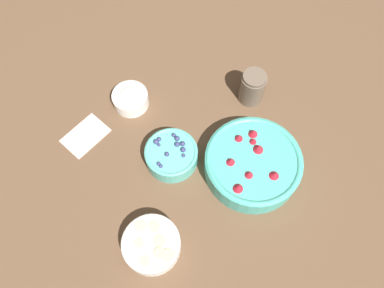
{
  "coord_description": "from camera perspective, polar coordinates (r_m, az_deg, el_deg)",
  "views": [
    {
      "loc": [
        0.34,
        0.38,
        1.0
      ],
      "look_at": [
        -0.01,
        0.06,
        0.05
      ],
      "focal_mm": 35.0,
      "sensor_mm": 36.0,
      "label": 1
    }
  ],
  "objects": [
    {
      "name": "ground_plane",
      "position": [
        1.12,
        -2.31,
        0.38
      ],
      "size": [
        4.0,
        4.0,
        0.0
      ],
      "primitive_type": "plane",
      "color": "brown"
    },
    {
      "name": "bowl_strawberries",
      "position": [
        1.06,
        9.24,
        -2.88
      ],
      "size": [
        0.27,
        0.27,
        0.09
      ],
      "color": "#47AD9E",
      "rests_on": "ground_plane"
    },
    {
      "name": "bowl_blueberries",
      "position": [
        1.07,
        -3.16,
        -1.61
      ],
      "size": [
        0.15,
        0.15,
        0.06
      ],
      "color": "#56B7A8",
      "rests_on": "ground_plane"
    },
    {
      "name": "bowl_bananas",
      "position": [
        0.99,
        -6.19,
        -14.97
      ],
      "size": [
        0.15,
        0.15,
        0.05
      ],
      "color": "silver",
      "rests_on": "ground_plane"
    },
    {
      "name": "bowl_cream",
      "position": [
        1.18,
        -9.49,
        6.86
      ],
      "size": [
        0.11,
        0.11,
        0.06
      ],
      "color": "white",
      "rests_on": "ground_plane"
    },
    {
      "name": "jar_chocolate",
      "position": [
        1.17,
        9.16,
        8.42
      ],
      "size": [
        0.08,
        0.08,
        0.11
      ],
      "color": "brown",
      "rests_on": "ground_plane"
    },
    {
      "name": "napkin",
      "position": [
        1.17,
        -15.94,
        1.27
      ],
      "size": [
        0.13,
        0.09,
        0.01
      ],
      "color": "silver",
      "rests_on": "ground_plane"
    }
  ]
}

